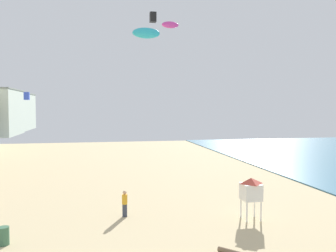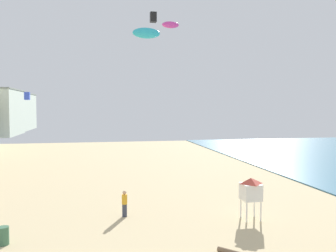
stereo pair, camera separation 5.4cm
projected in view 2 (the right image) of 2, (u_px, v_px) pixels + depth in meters
The scene contains 8 objects.
boardwalk_hotel_furthest at pixel (6, 112), 107.96m from camera, with size 14.37×21.38×11.20m.
kite_flyer at pixel (125, 202), 22.25m from camera, with size 0.34×0.34×1.64m.
lifeguard_stand at pixel (251, 190), 21.66m from camera, with size 1.10×1.10×2.55m.
beach_trash_bin at pixel (3, 236), 17.71m from camera, with size 0.56×0.56×0.90m, color #3D6B4C.
kite_black_box at pixel (153, 17), 44.39m from camera, with size 0.77×0.77×1.21m.
kite_blue_box at pixel (27, 96), 48.34m from camera, with size 0.67×0.67×1.06m.
kite_magenta_parafoil at pixel (170, 25), 39.87m from camera, with size 1.91×0.53×0.74m.
kite_cyan_parafoil at pixel (146, 33), 32.76m from camera, with size 2.54×0.71×0.99m.
Camera 2 is at (0.22, -11.36, 6.81)m, focal length 38.21 mm.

